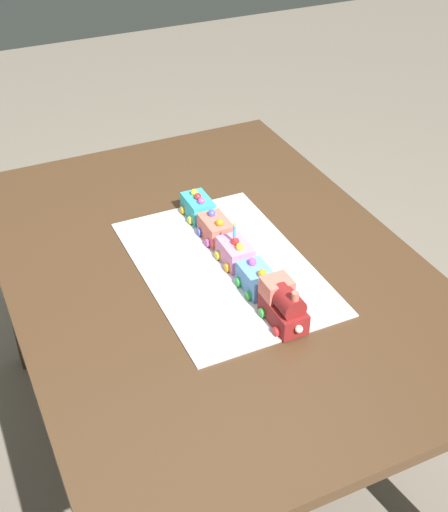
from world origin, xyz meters
TOP-DOWN VIEW (x-y plane):
  - ground_plane at (0.00, 0.00)m, footprint 8.00×8.00m
  - dining_table at (0.00, 0.00)m, footprint 1.40×1.00m
  - cake_board at (-0.03, -0.02)m, footprint 0.60×0.40m
  - cake_locomotive at (-0.28, -0.05)m, footprint 0.14×0.08m
  - cake_car_flatbed_sky_blue at (-0.15, -0.05)m, footprint 0.10×0.08m
  - cake_car_caboose_bubblegum at (-0.03, -0.05)m, footprint 0.10×0.08m
  - cake_car_tanker_coral at (0.09, -0.05)m, footprint 0.10×0.08m
  - cake_car_gondola_turquoise at (0.21, -0.05)m, footprint 0.10×0.08m
  - birthday_candle at (-0.02, -0.05)m, footprint 0.01×0.01m

SIDE VIEW (x-z plane):
  - ground_plane at x=0.00m, z-range 0.00..0.00m
  - dining_table at x=0.00m, z-range 0.26..1.00m
  - cake_board at x=-0.03m, z-range 0.74..0.74m
  - cake_car_flatbed_sky_blue at x=-0.15m, z-range 0.74..0.81m
  - cake_car_caboose_bubblegum at x=-0.03m, z-range 0.74..0.81m
  - cake_car_tanker_coral at x=0.09m, z-range 0.74..0.81m
  - cake_car_gondola_turquoise at x=0.21m, z-range 0.74..0.81m
  - cake_locomotive at x=-0.28m, z-range 0.73..0.85m
  - birthday_candle at x=-0.02m, z-range 0.82..0.86m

